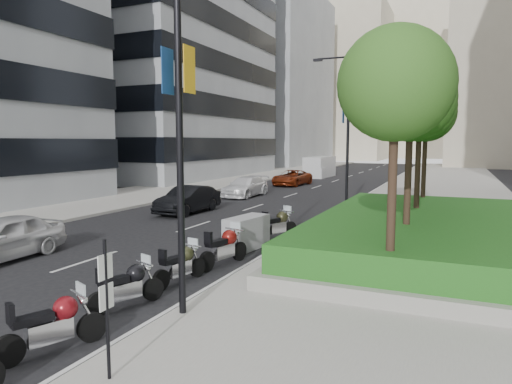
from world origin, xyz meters
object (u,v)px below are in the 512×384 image
Objects in this scene: motorcycle_5 at (247,233)px; car_c at (245,187)px; car_a at (1,238)px; lamp_post_0 at (173,96)px; motorcycle_6 at (278,224)px; delivery_van at (319,168)px; motorcycle_2 at (128,285)px; motorcycle_4 at (225,247)px; car_d at (292,178)px; lamp_post_2 at (389,131)px; lamp_post_1 at (345,124)px; car_b at (188,200)px; motorcycle_1 at (54,324)px; parking_sign at (107,302)px; motorcycle_3 at (181,264)px.

car_c is at bearing 33.79° from motorcycle_5.
lamp_post_0 is at bearing -14.92° from car_a.
delivery_van is at bearing 34.42° from motorcycle_6.
car_a is at bearing 94.46° from motorcycle_2.
car_a is at bearing 120.50° from motorcycle_4.
car_a reaches higher than motorcycle_2.
car_d is at bearing 87.52° from car_a.
motorcycle_2 is 8.95m from motorcycle_6.
motorcycle_5 is (-1.36, -28.22, -4.44)m from lamp_post_2.
lamp_post_1 reaches higher than car_b.
car_a is at bearing 167.23° from lamp_post_0.
motorcycle_4 reaches higher than motorcycle_1.
car_b is 0.83× the size of delivery_van.
lamp_post_2 reaches higher than motorcycle_1.
car_d is (0.33, 9.60, -0.01)m from car_c.
parking_sign is (0.66, -20.00, -3.61)m from lamp_post_1.
motorcycle_3 is 0.37× the size of delivery_van.
lamp_post_2 is at bearing 73.67° from car_a.
lamp_post_2 is at bearing 90.99° from parking_sign.
parking_sign is 1.22× the size of motorcycle_1.
motorcycle_5 is (-2.02, 9.78, -0.83)m from parking_sign.
motorcycle_1 is (-1.16, -2.46, -4.49)m from lamp_post_0.
lamp_post_0 is 4.39× the size of motorcycle_1.
lamp_post_0 is 1.00× the size of lamp_post_1.
motorcycle_5 is (-1.36, 6.78, -4.44)m from lamp_post_0.
motorcycle_3 is 0.42× the size of car_c.
lamp_post_2 is at bearing -36.45° from delivery_van.
motorcycle_6 is 0.44× the size of car_c.
car_d is at bearing 23.20° from motorcycle_3.
car_c is at bearing 94.60° from car_b.
car_a is at bearing 102.87° from motorcycle_3.
car_c is (-7.16, 15.20, 0.10)m from motorcycle_5.
motorcycle_3 is at bearing -175.97° from motorcycle_4.
parking_sign is at bearing -68.16° from car_c.
lamp_post_0 is 1.59× the size of delivery_van.
car_b is (-8.13, -21.57, -4.29)m from lamp_post_2.
motorcycle_1 is 17.35m from car_b.
motorcycle_2 is (-1.45, -34.95, -4.50)m from lamp_post_2.
motorcycle_3 is at bearing 0.66° from car_a.
car_d is (-7.14, 27.18, 0.09)m from motorcycle_4.
motorcycle_4 is 11.47m from car_b.
lamp_post_1 is 18.00m from lamp_post_2.
lamp_post_1 is at bearing 90.00° from lamp_post_0.
car_c is at bearing 88.29° from car_a.
car_c reaches higher than motorcycle_1.
motorcycle_3 is 0.46× the size of car_a.
lamp_post_1 is at bearing 58.87° from car_a.
motorcycle_2 is at bearing -173.57° from motorcycle_4.
car_d is 0.90× the size of delivery_van.
motorcycle_4 is 0.49× the size of car_b.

